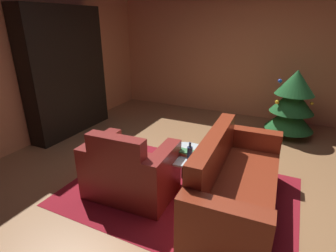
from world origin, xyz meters
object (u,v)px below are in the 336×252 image
(bookshelf_unit, at_px, (71,71))
(armchair_red, at_px, (130,172))
(couch_red, at_px, (234,186))
(book_stack_on_table, at_px, (187,153))
(decorated_tree, at_px, (292,103))
(bottle_on_table, at_px, (190,153))
(coffee_table, at_px, (184,157))

(bookshelf_unit, xyz_separation_m, armchair_red, (2.13, -1.35, -0.82))
(bookshelf_unit, relative_size, couch_red, 1.20)
(book_stack_on_table, xyz_separation_m, decorated_tree, (1.07, 2.38, 0.12))
(bookshelf_unit, relative_size, bottle_on_table, 10.16)
(armchair_red, xyz_separation_m, book_stack_on_table, (0.57, 0.40, 0.20))
(book_stack_on_table, bearing_deg, bookshelf_unit, 160.62)
(coffee_table, height_order, bottle_on_table, bottle_on_table)
(bookshelf_unit, relative_size, decorated_tree, 1.84)
(couch_red, bearing_deg, book_stack_on_table, 166.60)
(armchair_red, height_order, couch_red, couch_red)
(book_stack_on_table, bearing_deg, bottle_on_table, -51.00)
(armchair_red, bearing_deg, decorated_tree, 59.59)
(couch_red, relative_size, bottle_on_table, 8.46)
(bookshelf_unit, height_order, armchair_red, bookshelf_unit)
(couch_red, height_order, coffee_table, couch_red)
(armchair_red, distance_m, bottle_on_table, 0.76)
(coffee_table, distance_m, bottle_on_table, 0.23)
(armchair_red, xyz_separation_m, bottle_on_table, (0.64, 0.31, 0.25))
(book_stack_on_table, distance_m, decorated_tree, 2.61)
(bookshelf_unit, bearing_deg, coffee_table, -18.91)
(couch_red, xyz_separation_m, decorated_tree, (0.44, 2.53, 0.33))
(bottle_on_table, bearing_deg, armchair_red, -154.05)
(coffee_table, bearing_deg, bottle_on_table, -47.38)
(bookshelf_unit, relative_size, armchair_red, 2.13)
(decorated_tree, bearing_deg, coffee_table, -115.46)
(armchair_red, bearing_deg, bookshelf_unit, 147.59)
(couch_red, xyz_separation_m, coffee_table, (-0.67, 0.19, 0.12))
(bookshelf_unit, xyz_separation_m, bottle_on_table, (2.77, -1.04, -0.57))
(armchair_red, height_order, decorated_tree, decorated_tree)
(armchair_red, relative_size, book_stack_on_table, 5.67)
(armchair_red, relative_size, decorated_tree, 0.87)
(armchair_red, bearing_deg, couch_red, 11.98)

